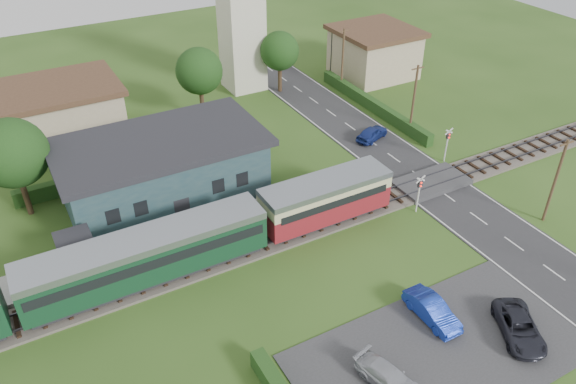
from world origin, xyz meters
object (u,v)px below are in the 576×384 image
car_on_road (372,133)px  pedestrian_near (300,193)px  station_building (163,169)px  pedestrian_far (89,259)px  house_east (374,52)px  car_park_dark (519,327)px  car_park_silver (388,378)px  car_park_blue (432,310)px  crossing_signal_far (448,140)px  train (97,272)px  crossing_signal_near (419,189)px  equipment_hut (77,252)px  house_west (62,112)px

car_on_road → pedestrian_near: 13.28m
pedestrian_near → car_on_road: bearing=-150.8°
station_building → pedestrian_near: station_building is taller
pedestrian_far → station_building: bearing=-29.7°
house_east → car_park_dark: (-16.52, -37.18, -2.09)m
station_building → car_park_silver: station_building is taller
car_park_blue → car_park_silver: car_park_blue is taller
crossing_signal_far → pedestrian_far: crossing_signal_far is taller
train → car_on_road: train is taller
train → car_park_silver: (11.88, -14.27, -1.52)m
car_park_silver → car_park_blue: bearing=11.3°
car_park_silver → car_park_dark: 8.98m
station_building → car_on_road: station_building is taller
house_east → crossing_signal_near: bearing=-119.1°
pedestrian_far → house_east: bearing=-43.6°
station_building → pedestrian_near: 10.99m
equipment_hut → house_west: house_west is taller
car_on_road → train: bearing=86.7°
train → crossing_signal_far: size_ratio=13.18×
crossing_signal_far → car_on_road: 7.38m
car_park_dark → car_park_silver: bearing=-157.6°
house_west → crossing_signal_far: size_ratio=3.30×
house_east → house_west: bearing=178.4°
equipment_hut → pedestrian_near: 16.73m
station_building → car_park_blue: 22.97m
station_building → pedestrian_near: bearing=-37.0°
house_west → pedestrian_near: bearing=-56.3°
house_west → house_east: bearing=-1.6°
train → pedestrian_near: train is taller
station_building → car_park_blue: bearing=-64.5°
car_park_blue → pedestrian_far: 22.31m
station_building → train: (-7.32, -8.99, -0.52)m
car_park_blue → pedestrian_far: (-17.26, 14.13, 0.67)m
car_park_dark → pedestrian_far: 27.35m
car_park_silver → pedestrian_far: (-11.95, 16.74, 0.77)m
equipment_hut → train: train is taller
equipment_hut → car_park_dark: 28.30m
equipment_hut → house_west: size_ratio=0.24×
car_park_blue → pedestrian_far: bearing=140.6°
car_park_silver → pedestrian_near: bearing=61.1°
equipment_hut → house_east: 42.41m
car_park_dark → train: bearing=172.1°
crossing_signal_near → car_park_blue: 11.41m
house_west → car_park_blue: 37.77m
equipment_hut → car_park_blue: equipment_hut is taller
equipment_hut → crossing_signal_near: size_ratio=0.78×
crossing_signal_near → car_park_silver: bearing=-134.9°
equipment_hut → car_park_dark: bearing=-40.6°
train → equipment_hut: bearing=101.9°
station_building → car_park_dark: 27.76m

